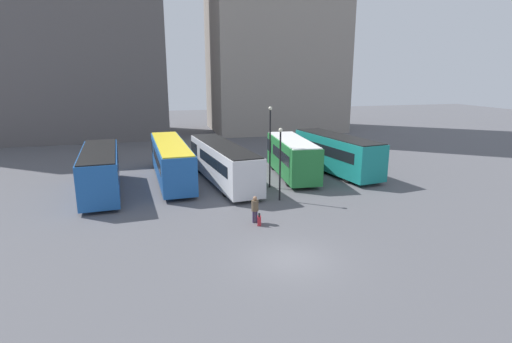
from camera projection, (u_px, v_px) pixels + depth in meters
ground_plane at (290, 259)px, 19.32m from camera, size 160.00×160.00×0.00m
building_block_left at (39, 29)px, 51.75m from camera, size 31.28×13.85×28.53m
bus_0 at (100, 170)px, 29.55m from camera, size 3.21×10.41×3.25m
bus_1 at (171, 159)px, 33.09m from camera, size 2.94×12.52×3.20m
bus_2 at (223, 161)px, 32.52m from camera, size 3.81×12.53×3.14m
bus_3 at (292, 156)px, 34.25m from camera, size 3.32×9.33×3.26m
bus_4 at (336, 153)px, 35.57m from camera, size 4.08×10.70×3.35m
traveler at (255, 207)px, 23.74m from camera, size 0.52×0.52×1.65m
suitcase at (259, 221)px, 23.47m from camera, size 0.29×0.37×0.80m
lamp_post_0 at (270, 141)px, 30.40m from camera, size 0.28×0.28×6.29m
lamp_post_1 at (280, 158)px, 27.40m from camera, size 0.28×0.28×5.13m
trash_bin at (263, 181)px, 31.43m from camera, size 0.52×0.52×0.85m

